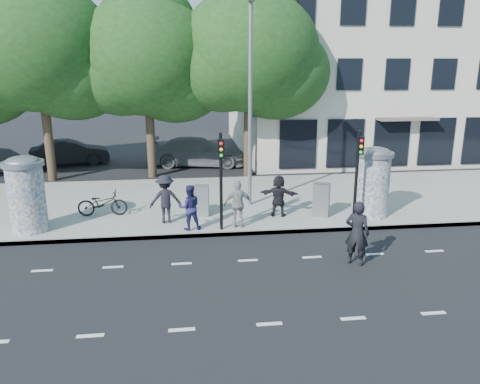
{
  "coord_description": "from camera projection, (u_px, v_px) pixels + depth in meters",
  "views": [
    {
      "loc": [
        -1.82,
        -11.58,
        5.81
      ],
      "look_at": [
        0.01,
        3.5,
        1.58
      ],
      "focal_mm": 35.0,
      "sensor_mm": 36.0,
      "label": 1
    }
  ],
  "objects": [
    {
      "name": "car_left",
      "position": [
        1.0,
        160.0,
        25.44
      ],
      "size": [
        2.12,
        4.22,
        1.38
      ],
      "primitive_type": "imported",
      "rotation": [
        0.0,
        0.0,
        1.45
      ],
      "color": "#575A5E",
      "rests_on": "ground"
    },
    {
      "name": "ped_c",
      "position": [
        189.0,
        207.0,
        16.2
      ],
      "size": [
        0.84,
        0.69,
        1.6
      ],
      "primitive_type": "imported",
      "rotation": [
        0.0,
        0.0,
        3.26
      ],
      "color": "#211F4D",
      "rests_on": "sidewalk"
    },
    {
      "name": "traffic_pole_near",
      "position": [
        221.0,
        172.0,
        15.81
      ],
      "size": [
        0.22,
        0.31,
        3.4
      ],
      "color": "black",
      "rests_on": "sidewalk"
    },
    {
      "name": "ad_column_right",
      "position": [
        373.0,
        180.0,
        17.53
      ],
      "size": [
        1.36,
        1.36,
        2.65
      ],
      "color": "beige",
      "rests_on": "sidewalk"
    },
    {
      "name": "man_road",
      "position": [
        357.0,
        233.0,
        13.71
      ],
      "size": [
        0.85,
        0.77,
        1.94
      ],
      "primitive_type": "imported",
      "rotation": [
        0.0,
        0.0,
        2.58
      ],
      "color": "black",
      "rests_on": "ground"
    },
    {
      "name": "ground",
      "position": [
        255.0,
        281.0,
        12.85
      ],
      "size": [
        120.0,
        120.0,
        0.0
      ],
      "primitive_type": "plane",
      "color": "black",
      "rests_on": "ground"
    },
    {
      "name": "car_mid",
      "position": [
        70.0,
        152.0,
        27.34
      ],
      "size": [
        2.41,
        4.59,
        1.44
      ],
      "primitive_type": "imported",
      "rotation": [
        0.0,
        0.0,
        1.78
      ],
      "color": "black",
      "rests_on": "ground"
    },
    {
      "name": "tree_mid_left",
      "position": [
        38.0,
        47.0,
        22.07
      ],
      "size": [
        7.2,
        7.2,
        9.57
      ],
      "color": "#38281C",
      "rests_on": "ground"
    },
    {
      "name": "lane_dash_near",
      "position": [
        269.0,
        324.0,
        10.74
      ],
      "size": [
        32.0,
        0.12,
        0.01
      ],
      "primitive_type": "cube",
      "color": "silver",
      "rests_on": "ground"
    },
    {
      "name": "ped_d",
      "position": [
        165.0,
        199.0,
        16.9
      ],
      "size": [
        1.21,
        0.78,
        1.78
      ],
      "primitive_type": "imported",
      "rotation": [
        0.0,
        0.0,
        3.25
      ],
      "color": "black",
      "rests_on": "sidewalk"
    },
    {
      "name": "ped_e",
      "position": [
        238.0,
        204.0,
        16.4
      ],
      "size": [
        1.01,
        0.58,
        1.7
      ],
      "primitive_type": "imported",
      "rotation": [
        0.0,
        0.0,
        3.16
      ],
      "color": "gray",
      "rests_on": "sidewalk"
    },
    {
      "name": "tree_center",
      "position": [
        248.0,
        52.0,
        23.09
      ],
      "size": [
        7.0,
        7.0,
        9.3
      ],
      "color": "#38281C",
      "rests_on": "ground"
    },
    {
      "name": "street_lamp",
      "position": [
        250.0,
        89.0,
        18.0
      ],
      "size": [
        0.25,
        0.93,
        8.0
      ],
      "color": "slate",
      "rests_on": "sidewalk"
    },
    {
      "name": "sidewalk",
      "position": [
        228.0,
        201.0,
        20.0
      ],
      "size": [
        40.0,
        8.0,
        0.15
      ],
      "primitive_type": "cube",
      "color": "gray",
      "rests_on": "ground"
    },
    {
      "name": "curb",
      "position": [
        239.0,
        233.0,
        16.22
      ],
      "size": [
        40.0,
        0.1,
        0.16
      ],
      "primitive_type": "cube",
      "color": "slate",
      "rests_on": "ground"
    },
    {
      "name": "ad_column_left",
      "position": [
        26.0,
        192.0,
        15.9
      ],
      "size": [
        1.36,
        1.36,
        2.65
      ],
      "color": "beige",
      "rests_on": "sidewalk"
    },
    {
      "name": "traffic_pole_far",
      "position": [
        358.0,
        168.0,
        16.36
      ],
      "size": [
        0.22,
        0.31,
        3.4
      ],
      "color": "black",
      "rests_on": "sidewalk"
    },
    {
      "name": "cabinet_right",
      "position": [
        321.0,
        200.0,
        17.68
      ],
      "size": [
        0.73,
        0.65,
        1.26
      ],
      "primitive_type": "cube",
      "rotation": [
        0.0,
        0.0,
        -0.43
      ],
      "color": "slate",
      "rests_on": "sidewalk"
    },
    {
      "name": "lane_dash_far",
      "position": [
        248.0,
        260.0,
        14.18
      ],
      "size": [
        32.0,
        0.12,
        0.01
      ],
      "primitive_type": "cube",
      "color": "silver",
      "rests_on": "ground"
    },
    {
      "name": "cabinet_left",
      "position": [
        201.0,
        201.0,
        17.74
      ],
      "size": [
        0.61,
        0.48,
        1.18
      ],
      "primitive_type": "cube",
      "rotation": [
        0.0,
        0.0,
        -0.13
      ],
      "color": "gray",
      "rests_on": "sidewalk"
    },
    {
      "name": "building",
      "position": [
        386.0,
        59.0,
        31.75
      ],
      "size": [
        20.3,
        15.85,
        12.0
      ],
      "color": "#BEB59F",
      "rests_on": "ground"
    },
    {
      "name": "bicycle",
      "position": [
        102.0,
        203.0,
        17.75
      ],
      "size": [
        0.68,
        1.87,
        0.98
      ],
      "primitive_type": "imported",
      "rotation": [
        0.0,
        0.0,
        1.55
      ],
      "color": "black",
      "rests_on": "sidewalk"
    },
    {
      "name": "car_right",
      "position": [
        198.0,
        152.0,
        27.02
      ],
      "size": [
        3.02,
        5.85,
        1.62
      ],
      "primitive_type": "imported",
      "rotation": [
        0.0,
        0.0,
        1.43
      ],
      "color": "slate",
      "rests_on": "ground"
    },
    {
      "name": "ped_f",
      "position": [
        279.0,
        196.0,
        17.64
      ],
      "size": [
        1.56,
        0.97,
        1.58
      ],
      "primitive_type": "imported",
      "rotation": [
        0.0,
        0.0,
        2.82
      ],
      "color": "black",
      "rests_on": "sidewalk"
    },
    {
      "name": "tree_near_left",
      "position": [
        147.0,
        57.0,
        22.96
      ],
      "size": [
        6.8,
        6.8,
        8.97
      ],
      "color": "#38281C",
      "rests_on": "ground"
    }
  ]
}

